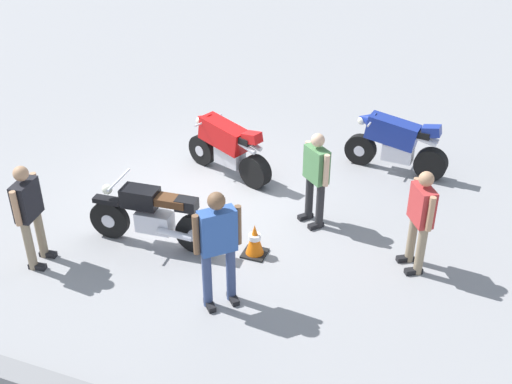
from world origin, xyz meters
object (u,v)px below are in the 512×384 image
object	(u,v)px
motorcycle_black_cruiser	(152,216)
person_in_red_shirt	(420,215)
traffic_cone	(255,240)
motorcycle_blue_sportbike	(396,142)
person_in_blue_shirt	(218,242)
person_in_black_shirt	(29,210)
person_in_green_shirt	(316,174)
motorcycle_red_sportbike	(227,146)

from	to	relation	value
motorcycle_black_cruiser	person_in_red_shirt	size ratio (longest dim) A/B	1.31
motorcycle_black_cruiser	traffic_cone	world-z (taller)	motorcycle_black_cruiser
motorcycle_blue_sportbike	person_in_blue_shirt	bearing A→B (deg)	77.44
motorcycle_black_cruiser	person_in_black_shirt	size ratio (longest dim) A/B	1.29
motorcycle_black_cruiser	traffic_cone	bearing A→B (deg)	-173.70
person_in_green_shirt	traffic_cone	world-z (taller)	person_in_green_shirt
person_in_blue_shirt	person_in_green_shirt	xyz separation A→B (m)	(-0.65, -2.39, -0.09)
person_in_black_shirt	person_in_blue_shirt	bearing A→B (deg)	-5.82
motorcycle_black_cruiser	person_in_black_shirt	distance (m)	1.77
person_in_blue_shirt	person_in_green_shirt	size ratio (longest dim) A/B	1.08
motorcycle_blue_sportbike	traffic_cone	distance (m)	3.79
person_in_red_shirt	person_in_green_shirt	size ratio (longest dim) A/B	0.99
motorcycle_red_sportbike	motorcycle_blue_sportbike	bearing A→B (deg)	-136.26
motorcycle_blue_sportbike	person_in_blue_shirt	distance (m)	4.94
person_in_red_shirt	person_in_black_shirt	world-z (taller)	person_in_black_shirt
person_in_red_shirt	traffic_cone	bearing A→B (deg)	-18.61
motorcycle_red_sportbike	motorcycle_blue_sportbike	xyz separation A→B (m)	(-2.89, -1.24, 0.00)
person_in_black_shirt	motorcycle_blue_sportbike	bearing A→B (deg)	38.87
person_in_red_shirt	motorcycle_black_cruiser	bearing A→B (deg)	-19.60
motorcycle_blue_sportbike	traffic_cone	xyz separation A→B (m)	(1.51, 3.46, -0.33)
person_in_blue_shirt	person_in_red_shirt	size ratio (longest dim) A/B	1.09
motorcycle_black_cruiser	motorcycle_red_sportbike	xyz separation A→B (m)	(-0.19, -2.52, 0.07)
motorcycle_red_sportbike	traffic_cone	size ratio (longest dim) A/B	3.57
motorcycle_black_cruiser	traffic_cone	size ratio (longest dim) A/B	3.95
motorcycle_blue_sportbike	motorcycle_red_sportbike	bearing A→B (deg)	29.21
person_in_blue_shirt	motorcycle_blue_sportbike	bearing A→B (deg)	117.68
person_in_black_shirt	person_in_green_shirt	bearing A→B (deg)	27.15
motorcycle_red_sportbike	person_in_green_shirt	xyz separation A→B (m)	(-1.97, 1.03, 0.31)
person_in_red_shirt	traffic_cone	world-z (taller)	person_in_red_shirt
person_in_blue_shirt	person_in_red_shirt	bearing A→B (deg)	82.48
person_in_black_shirt	traffic_cone	bearing A→B (deg)	15.95
motorcycle_red_sportbike	person_in_blue_shirt	bearing A→B (deg)	131.61
motorcycle_red_sportbike	traffic_cone	xyz separation A→B (m)	(-1.38, 2.22, -0.33)
motorcycle_red_sportbike	person_in_red_shirt	xyz separation A→B (m)	(-3.69, 1.69, 0.30)
motorcycle_black_cruiser	motorcycle_blue_sportbike	xyz separation A→B (m)	(-3.08, -3.76, 0.07)
person_in_red_shirt	person_in_black_shirt	bearing A→B (deg)	-12.25
motorcycle_blue_sportbike	motorcycle_black_cruiser	bearing A→B (deg)	56.59
motorcycle_blue_sportbike	person_in_red_shirt	bearing A→B (deg)	111.34
person_in_blue_shirt	person_in_red_shirt	distance (m)	2.94
person_in_green_shirt	person_in_black_shirt	size ratio (longest dim) A/B	0.99
motorcycle_black_cruiser	person_in_red_shirt	world-z (taller)	person_in_red_shirt
motorcycle_red_sportbike	person_in_red_shirt	size ratio (longest dim) A/B	1.19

